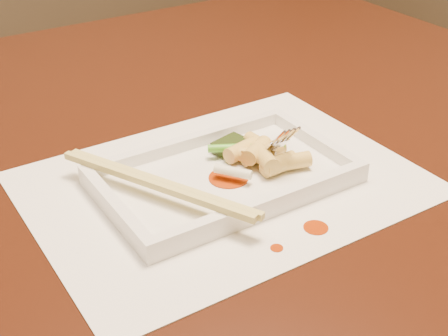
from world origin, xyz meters
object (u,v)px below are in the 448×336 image
placemat (224,183)px  plate_base (224,179)px  fork (270,91)px  table (98,220)px  chopstick_a (153,185)px

placemat → plate_base: (0.00, 0.00, 0.00)m
fork → plate_base: bearing=-165.6°
table → fork: bearing=-38.8°
table → fork: size_ratio=10.00×
table → placemat: size_ratio=3.50×
plate_base → chopstick_a: size_ratio=1.14×
fork → chopstick_a: bearing=-173.2°
chopstick_a → placemat: bearing=0.0°
placemat → chopstick_a: 0.09m
fork → placemat: bearing=-165.6°
plate_base → placemat: bearing=180.0°
table → plate_base: plate_base is taller
chopstick_a → fork: size_ratio=1.63×
placemat → fork: 0.11m
table → placemat: (0.09, -0.15, 0.10)m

